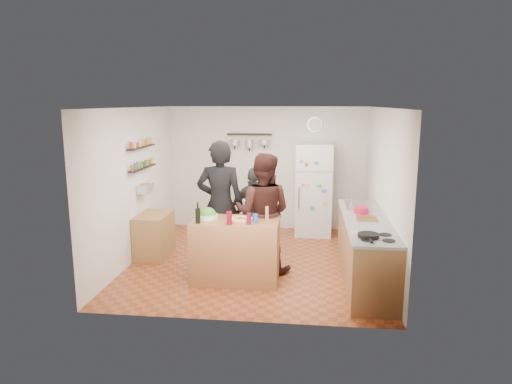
# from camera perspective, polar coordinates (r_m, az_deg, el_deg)

# --- Properties ---
(room_shell) EXTENTS (4.20, 4.20, 4.20)m
(room_shell) POSITION_cam_1_polar(r_m,az_deg,el_deg) (7.66, 0.24, 1.15)
(room_shell) COLOR brown
(room_shell) RESTS_ON ground
(prep_island) EXTENTS (1.25, 0.72, 0.91)m
(prep_island) POSITION_cam_1_polar(r_m,az_deg,el_deg) (6.72, -2.54, -7.30)
(prep_island) COLOR brown
(prep_island) RESTS_ON floor
(pizza_board) EXTENTS (0.42, 0.34, 0.02)m
(pizza_board) POSITION_cam_1_polar(r_m,az_deg,el_deg) (6.56, -1.91, -3.53)
(pizza_board) COLOR #945F35
(pizza_board) RESTS_ON prep_island
(pizza) EXTENTS (0.34, 0.34, 0.02)m
(pizza) POSITION_cam_1_polar(r_m,az_deg,el_deg) (6.56, -1.91, -3.37)
(pizza) COLOR #CAB385
(pizza) RESTS_ON pizza_board
(salad_bowl) EXTENTS (0.30, 0.30, 0.06)m
(salad_bowl) POSITION_cam_1_polar(r_m,az_deg,el_deg) (6.71, -6.05, -3.07)
(salad_bowl) COLOR silver
(salad_bowl) RESTS_ON prep_island
(wine_bottle) EXTENTS (0.07, 0.07, 0.21)m
(wine_bottle) POSITION_cam_1_polar(r_m,az_deg,el_deg) (6.46, -7.28, -2.98)
(wine_bottle) COLOR black
(wine_bottle) RESTS_ON prep_island
(wine_glass_near) EXTENTS (0.08, 0.08, 0.19)m
(wine_glass_near) POSITION_cam_1_polar(r_m,az_deg,el_deg) (6.35, -3.37, -3.26)
(wine_glass_near) COLOR #610817
(wine_glass_near) RESTS_ON prep_island
(wine_glass_far) EXTENTS (0.07, 0.07, 0.16)m
(wine_glass_far) POSITION_cam_1_polar(r_m,az_deg,el_deg) (6.35, -0.90, -3.35)
(wine_glass_far) COLOR maroon
(wine_glass_far) RESTS_ON prep_island
(pepper_mill) EXTENTS (0.05, 0.05, 0.16)m
(pepper_mill) POSITION_cam_1_polar(r_m,az_deg,el_deg) (6.57, 1.38, -2.86)
(pepper_mill) COLOR #AE7549
(pepper_mill) RESTS_ON prep_island
(salt_canister) EXTENTS (0.08, 0.08, 0.13)m
(salt_canister) POSITION_cam_1_polar(r_m,az_deg,el_deg) (6.42, -0.10, -3.33)
(salt_canister) COLOR #1A4990
(salt_canister) RESTS_ON prep_island
(person_left) EXTENTS (0.76, 0.52, 2.02)m
(person_left) POSITION_cam_1_polar(r_m,az_deg,el_deg) (7.14, -4.48, -1.59)
(person_left) COLOR black
(person_left) RESTS_ON floor
(person_center) EXTENTS (0.98, 0.81, 1.84)m
(person_center) POSITION_cam_1_polar(r_m,az_deg,el_deg) (6.98, 0.85, -2.62)
(person_center) COLOR black
(person_center) RESTS_ON floor
(person_back) EXTENTS (0.94, 0.50, 1.53)m
(person_back) POSITION_cam_1_polar(r_m,az_deg,el_deg) (7.63, -0.16, -2.63)
(person_back) COLOR #2D2B28
(person_back) RESTS_ON floor
(counter_run) EXTENTS (0.63, 2.63, 0.90)m
(counter_run) POSITION_cam_1_polar(r_m,az_deg,el_deg) (6.96, 13.53, -7.01)
(counter_run) COLOR #9E7042
(counter_run) RESTS_ON floor
(stove_top) EXTENTS (0.60, 0.62, 0.02)m
(stove_top) POSITION_cam_1_polar(r_m,az_deg,el_deg) (5.92, 14.81, -5.62)
(stove_top) COLOR white
(stove_top) RESTS_ON counter_run
(skillet) EXTENTS (0.27, 0.27, 0.05)m
(skillet) POSITION_cam_1_polar(r_m,az_deg,el_deg) (5.89, 13.88, -5.31)
(skillet) COLOR black
(skillet) RESTS_ON stove_top
(sink) EXTENTS (0.50, 0.80, 0.03)m
(sink) POSITION_cam_1_polar(r_m,az_deg,el_deg) (7.65, 12.94, -1.72)
(sink) COLOR silver
(sink) RESTS_ON counter_run
(cutting_board) EXTENTS (0.30, 0.40, 0.02)m
(cutting_board) POSITION_cam_1_polar(r_m,az_deg,el_deg) (6.83, 13.70, -3.33)
(cutting_board) COLOR olive
(cutting_board) RESTS_ON counter_run
(red_bowl) EXTENTS (0.23, 0.23, 0.09)m
(red_bowl) POSITION_cam_1_polar(r_m,az_deg,el_deg) (7.12, 13.01, -2.25)
(red_bowl) COLOR red
(red_bowl) RESTS_ON counter_run
(fridge) EXTENTS (0.70, 0.68, 1.80)m
(fridge) POSITION_cam_1_polar(r_m,az_deg,el_deg) (9.02, 7.20, 0.32)
(fridge) COLOR white
(fridge) RESTS_ON floor
(wall_clock) EXTENTS (0.30, 0.03, 0.30)m
(wall_clock) POSITION_cam_1_polar(r_m,az_deg,el_deg) (9.21, 7.37, 8.38)
(wall_clock) COLOR silver
(wall_clock) RESTS_ON back_wall
(spice_shelf_lower) EXTENTS (0.12, 1.00, 0.02)m
(spice_shelf_lower) POSITION_cam_1_polar(r_m,az_deg,el_deg) (7.89, -14.00, 2.94)
(spice_shelf_lower) COLOR black
(spice_shelf_lower) RESTS_ON left_wall
(spice_shelf_upper) EXTENTS (0.12, 1.00, 0.02)m
(spice_shelf_upper) POSITION_cam_1_polar(r_m,az_deg,el_deg) (7.85, -14.12, 5.47)
(spice_shelf_upper) COLOR black
(spice_shelf_upper) RESTS_ON left_wall
(produce_basket) EXTENTS (0.18, 0.35, 0.14)m
(produce_basket) POSITION_cam_1_polar(r_m,az_deg,el_deg) (7.94, -13.68, 0.44)
(produce_basket) COLOR silver
(produce_basket) RESTS_ON left_wall
(side_table) EXTENTS (0.50, 0.80, 0.73)m
(side_table) POSITION_cam_1_polar(r_m,az_deg,el_deg) (7.96, -12.60, -5.29)
(side_table) COLOR olive
(side_table) RESTS_ON floor
(pot_rack) EXTENTS (0.90, 0.04, 0.04)m
(pot_rack) POSITION_cam_1_polar(r_m,az_deg,el_deg) (9.21, -0.83, 7.22)
(pot_rack) COLOR black
(pot_rack) RESTS_ON back_wall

